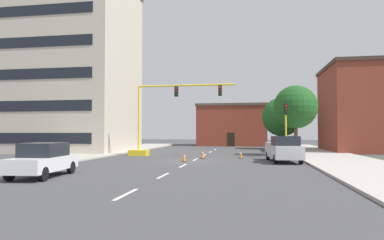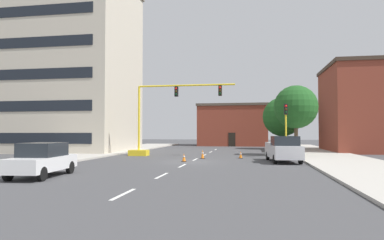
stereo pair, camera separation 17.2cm
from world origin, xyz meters
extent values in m
plane|color=#424244|center=(0.00, 0.00, 0.00)|extent=(160.00, 160.00, 0.00)
cube|color=#B2ADA3|center=(-11.56, 8.00, 0.07)|extent=(6.00, 56.00, 0.14)
cube|color=#B2ADA3|center=(11.56, 8.00, 0.07)|extent=(6.00, 56.00, 0.14)
cube|color=silver|center=(0.00, -14.00, 0.00)|extent=(0.16, 2.40, 0.01)
cube|color=silver|center=(0.00, -8.50, 0.00)|extent=(0.16, 2.40, 0.01)
cube|color=silver|center=(0.00, -3.00, 0.00)|extent=(0.16, 2.40, 0.01)
cube|color=silver|center=(0.00, 2.50, 0.00)|extent=(0.16, 2.40, 0.01)
cube|color=silver|center=(0.00, 8.00, 0.00)|extent=(0.16, 2.40, 0.01)
cube|color=silver|center=(0.00, 13.50, 0.00)|extent=(0.16, 2.40, 0.01)
cube|color=silver|center=(0.00, 19.00, 0.00)|extent=(0.16, 2.40, 0.01)
cube|color=beige|center=(-17.03, 12.01, 9.94)|extent=(14.66, 11.98, 19.88)
cube|color=black|center=(-17.03, 5.99, 1.66)|extent=(12.02, 0.06, 1.10)
cube|color=black|center=(-17.03, 5.99, 4.97)|extent=(12.02, 0.06, 1.10)
cube|color=black|center=(-17.03, 5.99, 8.28)|extent=(12.02, 0.06, 1.10)
cube|color=black|center=(-17.03, 5.99, 11.60)|extent=(12.02, 0.06, 1.10)
cube|color=black|center=(-17.03, 5.99, 14.91)|extent=(12.02, 0.06, 1.10)
cube|color=brown|center=(1.53, 33.04, 3.27)|extent=(11.33, 7.65, 6.54)
cube|color=#4C4238|center=(1.53, 33.04, 6.74)|extent=(11.63, 7.95, 0.40)
cube|color=black|center=(1.53, 29.19, 1.10)|extent=(1.10, 0.06, 2.20)
cube|color=#3D2D23|center=(19.88, 16.74, 9.87)|extent=(13.21, 10.85, 0.40)
cube|color=yellow|center=(-6.17, 6.14, 0.28)|extent=(1.80, 1.20, 0.55)
cylinder|color=yellow|center=(-6.17, 6.14, 3.65)|extent=(0.20, 0.20, 6.20)
cylinder|color=yellow|center=(-1.51, 6.14, 6.75)|extent=(9.34, 0.16, 0.16)
cube|color=black|center=(-2.44, 6.14, 6.18)|extent=(0.32, 0.36, 0.95)
sphere|color=red|center=(-2.44, 5.95, 6.45)|extent=(0.20, 0.20, 0.20)
sphere|color=#38280A|center=(-2.44, 5.95, 6.17)|extent=(0.20, 0.20, 0.20)
sphere|color=black|center=(-2.44, 5.95, 5.89)|extent=(0.20, 0.20, 0.20)
cube|color=black|center=(1.76, 6.14, 6.18)|extent=(0.32, 0.36, 0.95)
sphere|color=red|center=(1.76, 5.95, 6.45)|extent=(0.20, 0.20, 0.20)
sphere|color=#38280A|center=(1.76, 5.95, 6.17)|extent=(0.20, 0.20, 0.20)
sphere|color=black|center=(1.76, 5.95, 5.89)|extent=(0.20, 0.20, 0.20)
cylinder|color=yellow|center=(7.67, 5.56, 2.40)|extent=(0.14, 0.14, 4.80)
cube|color=black|center=(7.67, 5.56, 4.33)|extent=(0.32, 0.36, 0.95)
sphere|color=red|center=(7.67, 5.37, 4.60)|extent=(0.20, 0.20, 0.20)
sphere|color=#38280A|center=(7.67, 5.37, 4.32)|extent=(0.20, 0.20, 0.20)
sphere|color=black|center=(7.67, 5.37, 4.04)|extent=(0.20, 0.20, 0.20)
cylinder|color=#4C3823|center=(8.71, 21.41, 1.19)|extent=(0.36, 0.36, 2.37)
sphere|color=#1E511E|center=(8.71, 21.41, 4.33)|extent=(5.21, 5.21, 5.21)
cylinder|color=brown|center=(8.90, 8.56, 1.58)|extent=(0.36, 0.36, 3.16)
sphere|color=#1E511E|center=(8.90, 8.56, 4.73)|extent=(4.20, 4.20, 4.20)
cube|color=#BCBCC1|center=(7.02, 1.23, 0.81)|extent=(2.51, 5.57, 0.95)
cube|color=#1E2328|center=(7.11, 0.33, 1.64)|extent=(2.00, 1.97, 0.70)
cube|color=#BCBCC1|center=(6.90, 2.41, 1.37)|extent=(2.26, 2.99, 0.16)
cylinder|color=black|center=(8.09, -0.51, 0.34)|extent=(0.28, 0.70, 0.68)
cylinder|color=black|center=(6.30, -0.68, 0.34)|extent=(0.28, 0.70, 0.68)
cylinder|color=black|center=(7.74, 3.14, 0.34)|extent=(0.28, 0.70, 0.68)
cylinder|color=black|center=(5.95, 2.97, 0.34)|extent=(0.28, 0.70, 0.68)
cube|color=white|center=(-5.94, -10.01, 0.69)|extent=(2.26, 4.65, 0.70)
cube|color=#1E2328|center=(-5.95, -9.91, 1.39)|extent=(1.91, 2.45, 0.70)
cylinder|color=black|center=(-6.90, -8.56, 0.34)|extent=(0.28, 0.70, 0.68)
cylinder|color=black|center=(-5.26, -8.41, 0.34)|extent=(0.28, 0.70, 0.68)
cylinder|color=black|center=(-6.62, -11.61, 0.34)|extent=(0.28, 0.70, 0.68)
cylinder|color=black|center=(-4.98, -11.46, 0.34)|extent=(0.28, 0.70, 0.68)
cube|color=black|center=(-0.52, 0.16, 0.02)|extent=(0.36, 0.36, 0.04)
cone|color=orange|center=(-0.52, 0.16, 0.34)|extent=(0.28, 0.28, 0.60)
cylinder|color=white|center=(-0.52, 0.16, 0.41)|extent=(0.19, 0.19, 0.08)
cube|color=black|center=(3.70, 4.32, 0.02)|extent=(0.36, 0.36, 0.04)
cone|color=orange|center=(3.70, 4.32, 0.33)|extent=(0.28, 0.28, 0.57)
cylinder|color=white|center=(3.70, 4.32, 0.39)|extent=(0.19, 0.19, 0.08)
cube|color=black|center=(0.48, 3.39, 0.02)|extent=(0.36, 0.36, 0.04)
cone|color=orange|center=(0.48, 3.39, 0.41)|extent=(0.28, 0.28, 0.74)
cylinder|color=white|center=(0.48, 3.39, 0.50)|extent=(0.19, 0.19, 0.08)
camera|label=1|loc=(4.52, -26.26, 2.29)|focal=32.43mm
camera|label=2|loc=(4.69, -26.24, 2.29)|focal=32.43mm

